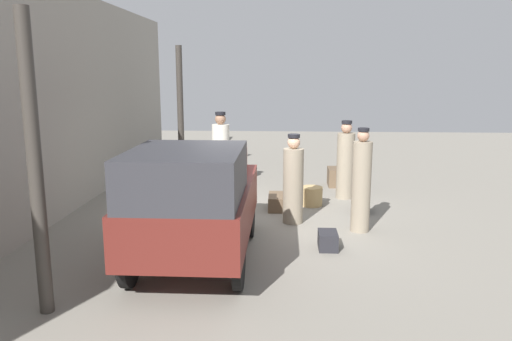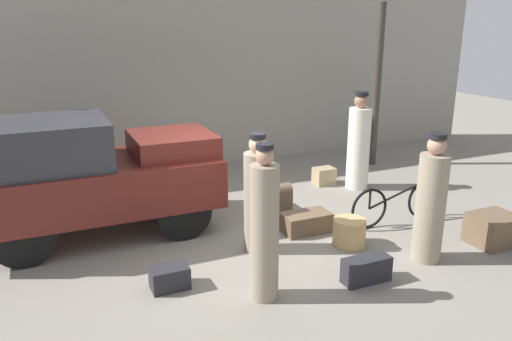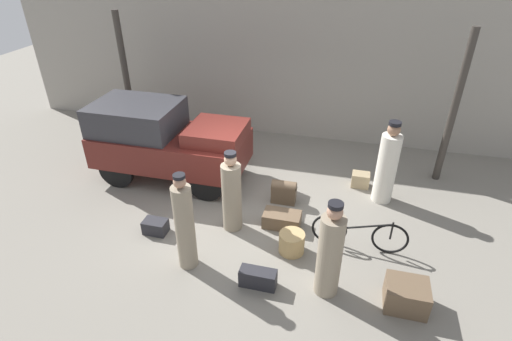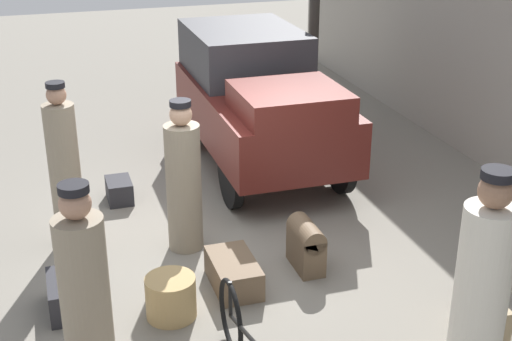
{
  "view_description": "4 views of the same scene",
  "coord_description": "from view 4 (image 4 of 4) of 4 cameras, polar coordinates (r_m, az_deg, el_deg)",
  "views": [
    {
      "loc": [
        -9.34,
        -0.35,
        2.83
      ],
      "look_at": [
        0.2,
        0.2,
        0.95
      ],
      "focal_mm": 35.0,
      "sensor_mm": 36.0,
      "label": 1
    },
    {
      "loc": [
        -2.76,
        -6.5,
        3.16
      ],
      "look_at": [
        0.2,
        0.2,
        0.95
      ],
      "focal_mm": 35.0,
      "sensor_mm": 36.0,
      "label": 2
    },
    {
      "loc": [
        1.95,
        -6.58,
        5.13
      ],
      "look_at": [
        0.2,
        0.2,
        0.95
      ],
      "focal_mm": 28.0,
      "sensor_mm": 36.0,
      "label": 3
    },
    {
      "loc": [
        6.82,
        -1.89,
        3.89
      ],
      "look_at": [
        0.2,
        0.2,
        0.95
      ],
      "focal_mm": 50.0,
      "sensor_mm": 36.0,
      "label": 4
    }
  ],
  "objects": [
    {
      "name": "trunk_barrel_dark",
      "position": [
        7.5,
        4.03,
        -5.87
      ],
      "size": [
        0.53,
        0.25,
        0.53
      ],
      "color": "brown",
      "rests_on": "ground"
    },
    {
      "name": "trunk_large_brown",
      "position": [
        7.24,
        -1.81,
        -8.19
      ],
      "size": [
        0.75,
        0.43,
        0.3
      ],
      "color": "brown",
      "rests_on": "ground"
    },
    {
      "name": "porter_standing_middle",
      "position": [
        5.91,
        17.6,
        -9.11
      ],
      "size": [
        0.43,
        0.43,
        1.88
      ],
      "color": "silver",
      "rests_on": "ground"
    },
    {
      "name": "wicker_basket",
      "position": [
        6.81,
        -6.83,
        -10.02
      ],
      "size": [
        0.48,
        0.48,
        0.41
      ],
      "color": "tan",
      "rests_on": "ground"
    },
    {
      "name": "conductor_in_dark_uniform",
      "position": [
        5.81,
        -13.51,
        -9.76
      ],
      "size": [
        0.4,
        0.4,
        1.77
      ],
      "color": "gray",
      "rests_on": "ground"
    },
    {
      "name": "truck",
      "position": [
        9.88,
        0.1,
        6.0
      ],
      "size": [
        3.52,
        1.63,
        1.82
      ],
      "color": "black",
      "rests_on": "ground"
    },
    {
      "name": "porter_carrying_trunk",
      "position": [
        7.97,
        -15.04,
        -0.13
      ],
      "size": [
        0.34,
        0.34,
        1.88
      ],
      "color": "gray",
      "rests_on": "ground"
    },
    {
      "name": "trunk_umber_medium",
      "position": [
        6.83,
        17.78,
        -11.36
      ],
      "size": [
        0.4,
        0.31,
        0.34
      ],
      "color": "#9E8966",
      "rests_on": "ground"
    },
    {
      "name": "ground_plane",
      "position": [
        8.08,
        -1.79,
        -5.85
      ],
      "size": [
        30.0,
        30.0,
        0.0
      ],
      "primitive_type": "plane",
      "color": "gray"
    },
    {
      "name": "trunk_wicker_pale",
      "position": [
        7.1,
        -15.27,
        -9.64
      ],
      "size": [
        0.62,
        0.25,
        0.33
      ],
      "color": "#232328",
      "rests_on": "ground"
    },
    {
      "name": "suitcase_black_upright",
      "position": [
        9.19,
        -10.88,
        -1.58
      ],
      "size": [
        0.46,
        0.31,
        0.28
      ],
      "color": "#232328",
      "rests_on": "ground"
    },
    {
      "name": "canopy_pillar_left",
      "position": [
        11.79,
        4.7,
        12.52
      ],
      "size": [
        0.17,
        0.17,
        3.54
      ],
      "color": "#38332D",
      "rests_on": "ground"
    },
    {
      "name": "porter_with_bicycle",
      "position": [
        7.71,
        -5.8,
        -0.97
      ],
      "size": [
        0.38,
        0.38,
        1.71
      ],
      "color": "gray",
      "rests_on": "ground"
    }
  ]
}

